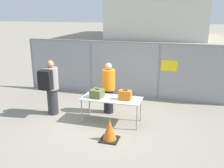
{
  "coord_description": "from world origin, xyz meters",
  "views": [
    {
      "loc": [
        2.22,
        -6.85,
        3.36
      ],
      "look_at": [
        0.07,
        0.6,
        1.05
      ],
      "focal_mm": 40.0,
      "sensor_mm": 36.0,
      "label": 1
    }
  ],
  "objects_px": {
    "inspection_table": "(112,100)",
    "security_worker_near": "(109,87)",
    "traffic_cone": "(110,130)",
    "utility_trailer": "(174,80)",
    "suitcase_orange": "(125,95)",
    "traveler_hooded": "(51,86)",
    "suitcase_olive": "(97,93)"
  },
  "relations": [
    {
      "from": "inspection_table",
      "to": "utility_trailer",
      "type": "distance_m",
      "value": 4.4
    },
    {
      "from": "security_worker_near",
      "to": "traffic_cone",
      "type": "bearing_deg",
      "value": 89.33
    },
    {
      "from": "suitcase_orange",
      "to": "traveler_hooded",
      "type": "bearing_deg",
      "value": 179.55
    },
    {
      "from": "traveler_hooded",
      "to": "traffic_cone",
      "type": "relative_size",
      "value": 3.04
    },
    {
      "from": "traveler_hooded",
      "to": "suitcase_olive",
      "type": "bearing_deg",
      "value": -21.63
    },
    {
      "from": "suitcase_olive",
      "to": "suitcase_orange",
      "type": "relative_size",
      "value": 1.08
    },
    {
      "from": "inspection_table",
      "to": "utility_trailer",
      "type": "bearing_deg",
      "value": 67.37
    },
    {
      "from": "suitcase_orange",
      "to": "security_worker_near",
      "type": "relative_size",
      "value": 0.22
    },
    {
      "from": "suitcase_orange",
      "to": "traffic_cone",
      "type": "xyz_separation_m",
      "value": [
        -0.15,
        -1.09,
        -0.65
      ]
    },
    {
      "from": "traffic_cone",
      "to": "security_worker_near",
      "type": "bearing_deg",
      "value": 107.64
    },
    {
      "from": "utility_trailer",
      "to": "security_worker_near",
      "type": "bearing_deg",
      "value": -120.9
    },
    {
      "from": "security_worker_near",
      "to": "traffic_cone",
      "type": "relative_size",
      "value": 2.86
    },
    {
      "from": "suitcase_olive",
      "to": "traveler_hooded",
      "type": "xyz_separation_m",
      "value": [
        -1.61,
        0.05,
        0.09
      ]
    },
    {
      "from": "inspection_table",
      "to": "suitcase_orange",
      "type": "xyz_separation_m",
      "value": [
        0.42,
        -0.01,
        0.2
      ]
    },
    {
      "from": "inspection_table",
      "to": "security_worker_near",
      "type": "height_order",
      "value": "security_worker_near"
    },
    {
      "from": "traveler_hooded",
      "to": "inspection_table",
      "type": "bearing_deg",
      "value": -20.2
    },
    {
      "from": "suitcase_olive",
      "to": "security_worker_near",
      "type": "bearing_deg",
      "value": 79.37
    },
    {
      "from": "traveler_hooded",
      "to": "suitcase_orange",
      "type": "bearing_deg",
      "value": -20.27
    },
    {
      "from": "security_worker_near",
      "to": "suitcase_orange",
      "type": "bearing_deg",
      "value": 117.17
    },
    {
      "from": "security_worker_near",
      "to": "utility_trailer",
      "type": "height_order",
      "value": "security_worker_near"
    },
    {
      "from": "suitcase_olive",
      "to": "traveler_hooded",
      "type": "height_order",
      "value": "traveler_hooded"
    },
    {
      "from": "traveler_hooded",
      "to": "utility_trailer",
      "type": "bearing_deg",
      "value": 27.31
    },
    {
      "from": "suitcase_orange",
      "to": "utility_trailer",
      "type": "distance_m",
      "value": 4.29
    },
    {
      "from": "suitcase_olive",
      "to": "traveler_hooded",
      "type": "bearing_deg",
      "value": 178.19
    },
    {
      "from": "security_worker_near",
      "to": "utility_trailer",
      "type": "bearing_deg",
      "value": -139.22
    },
    {
      "from": "suitcase_orange",
      "to": "utility_trailer",
      "type": "xyz_separation_m",
      "value": [
        1.27,
        4.06,
        -0.55
      ]
    },
    {
      "from": "security_worker_near",
      "to": "traffic_cone",
      "type": "xyz_separation_m",
      "value": [
        0.58,
        -1.81,
        -0.61
      ]
    },
    {
      "from": "utility_trailer",
      "to": "traffic_cone",
      "type": "bearing_deg",
      "value": -105.46
    },
    {
      "from": "inspection_table",
      "to": "traffic_cone",
      "type": "bearing_deg",
      "value": -76.4
    },
    {
      "from": "inspection_table",
      "to": "suitcase_olive",
      "type": "bearing_deg",
      "value": -175.25
    },
    {
      "from": "traveler_hooded",
      "to": "traffic_cone",
      "type": "xyz_separation_m",
      "value": [
        2.33,
        -1.11,
        -0.72
      ]
    },
    {
      "from": "traveler_hooded",
      "to": "traffic_cone",
      "type": "bearing_deg",
      "value": -45.38
    }
  ]
}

